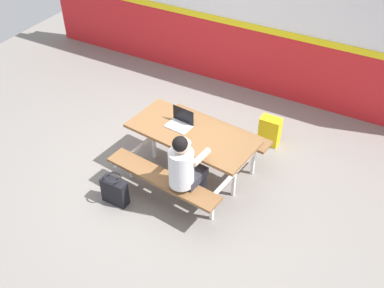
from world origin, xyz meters
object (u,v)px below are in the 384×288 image
at_px(student_nearer, 185,167).
at_px(tote_bag_bright, 115,191).
at_px(backpack_dark, 270,131).
at_px(picnic_table_main, 192,143).
at_px(laptop_silver, 180,122).

relative_size(student_nearer, tote_bag_bright, 2.81).
bearing_deg(backpack_dark, picnic_table_main, -118.93).
xyz_separation_m(picnic_table_main, student_nearer, (0.23, -0.58, 0.13)).
distance_m(picnic_table_main, student_nearer, 0.64).
relative_size(backpack_dark, tote_bag_bright, 1.02).
xyz_separation_m(backpack_dark, tote_bag_bright, (-1.27, -2.09, -0.02)).
height_order(student_nearer, backpack_dark, student_nearer).
xyz_separation_m(student_nearer, laptop_silver, (-0.44, 0.64, 0.08)).
relative_size(student_nearer, backpack_dark, 2.74).
xyz_separation_m(student_nearer, backpack_dark, (0.42, 1.76, -0.49)).
relative_size(picnic_table_main, backpack_dark, 3.96).
bearing_deg(tote_bag_bright, student_nearer, 20.84).
height_order(picnic_table_main, laptop_silver, laptop_silver).
distance_m(picnic_table_main, backpack_dark, 1.39).
height_order(laptop_silver, tote_bag_bright, laptop_silver).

